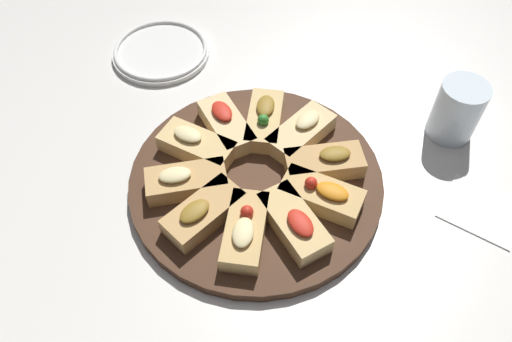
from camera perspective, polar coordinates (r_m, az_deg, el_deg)
name	(u,v)px	position (r m, az deg, el deg)	size (l,w,h in m)	color
ground_plane	(256,184)	(0.77, 0.00, -1.48)	(3.00, 3.00, 0.00)	silver
serving_board	(256,180)	(0.77, 0.00, -1.08)	(0.39, 0.39, 0.02)	#422819
focaccia_slice_0	(186,181)	(0.74, -8.03, -1.14)	(0.10, 0.13, 0.04)	tan
focaccia_slice_1	(203,212)	(0.71, -6.06, -4.74)	(0.07, 0.12, 0.04)	tan
focaccia_slice_2	(245,230)	(0.69, -1.26, -6.77)	(0.12, 0.12, 0.04)	tan
focaccia_slice_3	(294,222)	(0.70, 4.38, -5.89)	(0.12, 0.06, 0.04)	#DBB775
focaccia_slice_4	(322,195)	(0.73, 7.51, -2.72)	(0.13, 0.10, 0.04)	tan
focaccia_slice_5	(325,162)	(0.76, 7.86, 0.98)	(0.10, 0.13, 0.04)	tan
focaccia_slice_6	(301,132)	(0.80, 5.20, 4.43)	(0.07, 0.13, 0.04)	#E5C689
focaccia_slice_7	(264,120)	(0.81, 0.96, 5.89)	(0.12, 0.12, 0.04)	#DBB775
focaccia_slice_8	(226,124)	(0.81, -3.44, 5.33)	(0.12, 0.07, 0.04)	#E5C689
focaccia_slice_9	(196,145)	(0.78, -6.83, 2.95)	(0.13, 0.10, 0.04)	#DBB775
plate_right	(161,51)	(1.00, -10.81, 13.30)	(0.19, 0.19, 0.02)	white
water_glass	(457,111)	(0.87, 21.98, 6.42)	(0.08, 0.08, 0.10)	silver
napkin_stack	(482,210)	(0.82, 24.40, -4.07)	(0.11, 0.09, 0.00)	white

